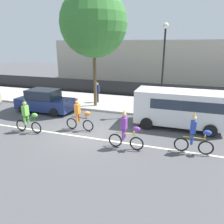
{
  "coord_description": "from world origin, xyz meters",
  "views": [
    {
      "loc": [
        5.01,
        -10.15,
        4.74
      ],
      "look_at": [
        1.13,
        1.2,
        1.0
      ],
      "focal_mm": 35.0,
      "sensor_mm": 36.0,
      "label": 1
    }
  ],
  "objects_px": {
    "parked_van_white": "(181,106)",
    "pedestrian_onlooker": "(97,92)",
    "parade_cyclist_cobalt": "(195,136)",
    "street_lamp_post": "(164,56)",
    "parade_cyclist_orange": "(80,116)",
    "parked_car_navy": "(45,101)",
    "parade_cyclist_purple": "(126,132)",
    "parade_cyclist_lime": "(28,118)"
  },
  "relations": [
    {
      "from": "parked_van_white",
      "to": "pedestrian_onlooker",
      "type": "distance_m",
      "value": 7.37
    },
    {
      "from": "parade_cyclist_cobalt",
      "to": "street_lamp_post",
      "type": "bearing_deg",
      "value": 112.79
    },
    {
      "from": "parade_cyclist_orange",
      "to": "parade_cyclist_cobalt",
      "type": "distance_m",
      "value": 6.19
    },
    {
      "from": "parade_cyclist_orange",
      "to": "street_lamp_post",
      "type": "bearing_deg",
      "value": 46.42
    },
    {
      "from": "parked_car_navy",
      "to": "street_lamp_post",
      "type": "relative_size",
      "value": 0.7
    },
    {
      "from": "parade_cyclist_purple",
      "to": "street_lamp_post",
      "type": "bearing_deg",
      "value": 80.98
    },
    {
      "from": "parked_car_navy",
      "to": "parade_cyclist_purple",
      "type": "bearing_deg",
      "value": -28.04
    },
    {
      "from": "parked_van_white",
      "to": "parade_cyclist_purple",
      "type": "bearing_deg",
      "value": -120.88
    },
    {
      "from": "parade_cyclist_lime",
      "to": "parked_car_navy",
      "type": "xyz_separation_m",
      "value": [
        -1.47,
        3.62,
        -0.06
      ]
    },
    {
      "from": "parade_cyclist_purple",
      "to": "street_lamp_post",
      "type": "relative_size",
      "value": 0.33
    },
    {
      "from": "parade_cyclist_orange",
      "to": "parked_car_navy",
      "type": "relative_size",
      "value": 0.47
    },
    {
      "from": "parade_cyclist_lime",
      "to": "street_lamp_post",
      "type": "distance_m",
      "value": 9.08
    },
    {
      "from": "parade_cyclist_lime",
      "to": "parade_cyclist_purple",
      "type": "bearing_deg",
      "value": -1.92
    },
    {
      "from": "parade_cyclist_orange",
      "to": "parade_cyclist_purple",
      "type": "xyz_separation_m",
      "value": [
        3.12,
        -1.4,
        0.0
      ]
    },
    {
      "from": "parade_cyclist_orange",
      "to": "pedestrian_onlooker",
      "type": "distance_m",
      "value": 5.77
    },
    {
      "from": "parked_car_navy",
      "to": "street_lamp_post",
      "type": "distance_m",
      "value": 8.85
    },
    {
      "from": "pedestrian_onlooker",
      "to": "street_lamp_post",
      "type": "bearing_deg",
      "value": -15.13
    },
    {
      "from": "parade_cyclist_lime",
      "to": "parade_cyclist_purple",
      "type": "relative_size",
      "value": 1.0
    },
    {
      "from": "street_lamp_post",
      "to": "pedestrian_onlooker",
      "type": "xyz_separation_m",
      "value": [
        -5.24,
        1.42,
        -2.97
      ]
    },
    {
      "from": "parked_van_white",
      "to": "street_lamp_post",
      "type": "relative_size",
      "value": 0.85
    },
    {
      "from": "parked_car_navy",
      "to": "pedestrian_onlooker",
      "type": "xyz_separation_m",
      "value": [
        2.81,
        3.21,
        0.23
      ]
    },
    {
      "from": "parade_cyclist_purple",
      "to": "street_lamp_post",
      "type": "distance_m",
      "value": 6.49
    },
    {
      "from": "parade_cyclist_cobalt",
      "to": "street_lamp_post",
      "type": "distance_m",
      "value": 6.32
    },
    {
      "from": "parade_cyclist_lime",
      "to": "parade_cyclist_cobalt",
      "type": "distance_m",
      "value": 8.71
    },
    {
      "from": "parked_van_white",
      "to": "parked_car_navy",
      "type": "distance_m",
      "value": 9.42
    },
    {
      "from": "parade_cyclist_purple",
      "to": "pedestrian_onlooker",
      "type": "distance_m",
      "value": 8.26
    },
    {
      "from": "parade_cyclist_orange",
      "to": "parade_cyclist_cobalt",
      "type": "bearing_deg",
      "value": -7.78
    },
    {
      "from": "parade_cyclist_lime",
      "to": "parade_cyclist_orange",
      "type": "height_order",
      "value": "same"
    },
    {
      "from": "parade_cyclist_purple",
      "to": "parade_cyclist_cobalt",
      "type": "height_order",
      "value": "same"
    },
    {
      "from": "parade_cyclist_orange",
      "to": "parked_car_navy",
      "type": "distance_m",
      "value": 4.71
    },
    {
      "from": "parade_cyclist_lime",
      "to": "parade_cyclist_orange",
      "type": "xyz_separation_m",
      "value": [
        2.57,
        1.2,
        0.0
      ]
    },
    {
      "from": "parked_car_navy",
      "to": "street_lamp_post",
      "type": "bearing_deg",
      "value": 12.55
    },
    {
      "from": "pedestrian_onlooker",
      "to": "parade_cyclist_orange",
      "type": "bearing_deg",
      "value": -77.65
    },
    {
      "from": "parade_cyclist_lime",
      "to": "parade_cyclist_cobalt",
      "type": "relative_size",
      "value": 1.0
    },
    {
      "from": "parade_cyclist_lime",
      "to": "parade_cyclist_cobalt",
      "type": "xyz_separation_m",
      "value": [
        8.7,
        0.37,
        0.0
      ]
    },
    {
      "from": "street_lamp_post",
      "to": "pedestrian_onlooker",
      "type": "distance_m",
      "value": 6.19
    },
    {
      "from": "parade_cyclist_cobalt",
      "to": "street_lamp_post",
      "type": "relative_size",
      "value": 0.33
    },
    {
      "from": "parked_car_navy",
      "to": "parked_van_white",
      "type": "bearing_deg",
      "value": -0.37
    },
    {
      "from": "parade_cyclist_lime",
      "to": "parked_car_navy",
      "type": "relative_size",
      "value": 0.47
    },
    {
      "from": "pedestrian_onlooker",
      "to": "parade_cyclist_lime",
      "type": "bearing_deg",
      "value": -101.09
    },
    {
      "from": "parade_cyclist_cobalt",
      "to": "parked_van_white",
      "type": "height_order",
      "value": "parked_van_white"
    },
    {
      "from": "parade_cyclist_orange",
      "to": "parade_cyclist_cobalt",
      "type": "height_order",
      "value": "same"
    }
  ]
}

